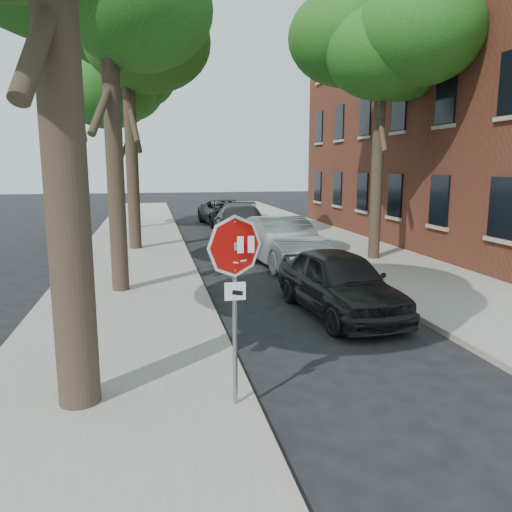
{
  "coord_description": "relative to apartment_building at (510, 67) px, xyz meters",
  "views": [
    {
      "loc": [
        -1.74,
        -6.33,
        3.33
      ],
      "look_at": [
        -0.27,
        0.67,
        2.05
      ],
      "focal_mm": 35.0,
      "sensor_mm": 36.0,
      "label": 1
    }
  ],
  "objects": [
    {
      "name": "ground",
      "position": [
        -14.0,
        -14.0,
        -7.65
      ],
      "size": [
        120.0,
        120.0,
        0.0
      ],
      "primitive_type": "plane",
      "color": "black",
      "rests_on": "ground"
    },
    {
      "name": "sidewalk_left",
      "position": [
        -16.5,
        -2.0,
        -7.59
      ],
      "size": [
        4.0,
        55.0,
        0.12
      ],
      "primitive_type": "cube",
      "color": "gray",
      "rests_on": "ground"
    },
    {
      "name": "sidewalk_right",
      "position": [
        -8.0,
        -2.0,
        -7.59
      ],
      "size": [
        4.0,
        55.0,
        0.12
      ],
      "primitive_type": "cube",
      "color": "gray",
      "rests_on": "ground"
    },
    {
      "name": "curb_left",
      "position": [
        -14.45,
        -2.0,
        -7.59
      ],
      "size": [
        0.12,
        55.0,
        0.13
      ],
      "primitive_type": "cube",
      "color": "#9E9384",
      "rests_on": "ground"
    },
    {
      "name": "curb_right",
      "position": [
        -10.05,
        -2.0,
        -7.59
      ],
      "size": [
        0.12,
        55.0,
        0.13
      ],
      "primitive_type": "cube",
      "color": "#9E9384",
      "rests_on": "ground"
    },
    {
      "name": "apartment_building",
      "position": [
        0.0,
        0.0,
        0.0
      ],
      "size": [
        12.2,
        20.2,
        15.3
      ],
      "color": "brown",
      "rests_on": "ground"
    },
    {
      "name": "stop_sign",
      "position": [
        -14.7,
        -14.03,
        -5.71
      ],
      "size": [
        0.76,
        0.34,
        2.61
      ],
      "color": "gray",
      "rests_on": "sidewalk_left"
    },
    {
      "name": "tree_mid_b",
      "position": [
        -16.42,
        0.12,
        0.34
      ],
      "size": [
        5.88,
        5.46,
        10.36
      ],
      "color": "black",
      "rests_on": "sidewalk_left"
    },
    {
      "name": "tree_far",
      "position": [
        -16.72,
        7.11,
        -0.44
      ],
      "size": [
        5.29,
        4.91,
        9.33
      ],
      "color": "black",
      "rests_on": "sidewalk_left"
    },
    {
      "name": "tree_right",
      "position": [
        -8.02,
        -3.89,
        -0.44
      ],
      "size": [
        5.29,
        4.91,
        9.33
      ],
      "color": "black",
      "rests_on": "sidewalk_right"
    },
    {
      "name": "car_a",
      "position": [
        -11.61,
        -9.89,
        -6.91
      ],
      "size": [
        2.1,
        4.48,
        1.48
      ],
      "primitive_type": "imported",
      "rotation": [
        0.0,
        0.0,
        0.08
      ],
      "color": "black",
      "rests_on": "ground"
    },
    {
      "name": "car_b",
      "position": [
        -11.4,
        -4.08,
        -6.84
      ],
      "size": [
        2.2,
        5.1,
        1.63
      ],
      "primitive_type": "imported",
      "rotation": [
        0.0,
        0.0,
        0.1
      ],
      "color": "#9B9CA3",
      "rests_on": "ground"
    },
    {
      "name": "car_c",
      "position": [
        -11.84,
        1.55,
        -6.83
      ],
      "size": [
        2.81,
        5.89,
        1.66
      ],
      "primitive_type": "imported",
      "rotation": [
        0.0,
        0.0,
        -0.09
      ],
      "color": "#444449",
      "rests_on": "ground"
    },
    {
      "name": "car_d",
      "position": [
        -11.54,
        8.12,
        -6.92
      ],
      "size": [
        2.9,
        5.48,
        1.47
      ],
      "primitive_type": "imported",
      "rotation": [
        0.0,
        0.0,
        0.09
      ],
      "color": "black",
      "rests_on": "ground"
    }
  ]
}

